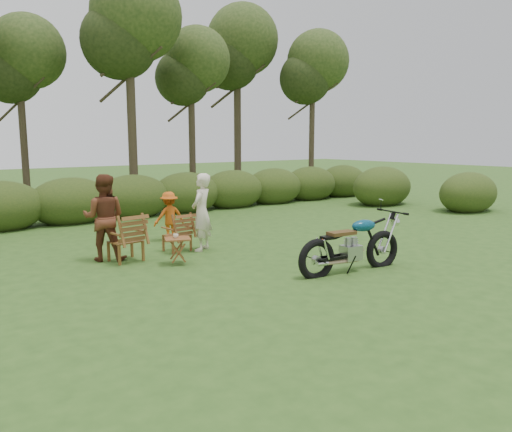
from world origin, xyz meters
TOP-DOWN VIEW (x-y plane):
  - ground at (0.00, 0.00)m, footprint 80.00×80.00m
  - tree_line at (0.50, 9.74)m, footprint 22.52×11.62m
  - motorcycle at (0.47, -0.06)m, footprint 2.38×1.16m
  - lawn_chair_right at (-1.34, 3.54)m, footprint 0.65×0.65m
  - lawn_chair_left at (-2.65, 3.36)m, footprint 0.76×0.76m
  - side_table at (-1.91, 2.45)m, footprint 0.66×0.61m
  - cup at (-1.93, 2.49)m, footprint 0.12×0.12m
  - adult_a at (-0.84, 3.27)m, footprint 0.77×0.72m
  - adult_b at (-2.95, 3.69)m, footprint 1.12×1.06m
  - child at (-0.92, 4.71)m, footprint 0.83×0.51m

SIDE VIEW (x-z plane):
  - ground at x=0.00m, z-range 0.00..0.00m
  - motorcycle at x=0.47m, z-range -0.65..0.65m
  - lawn_chair_right at x=-1.34m, z-range -0.44..0.44m
  - lawn_chair_left at x=-2.65m, z-range -0.50..0.50m
  - adult_a at x=-0.84m, z-range -0.88..0.88m
  - adult_b at x=-2.95m, z-range -0.91..0.91m
  - child at x=-0.92m, z-range -0.62..0.62m
  - side_table at x=-1.91m, z-range 0.00..0.54m
  - cup at x=-1.93m, z-range 0.54..0.63m
  - tree_line at x=0.50m, z-range -0.26..7.88m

